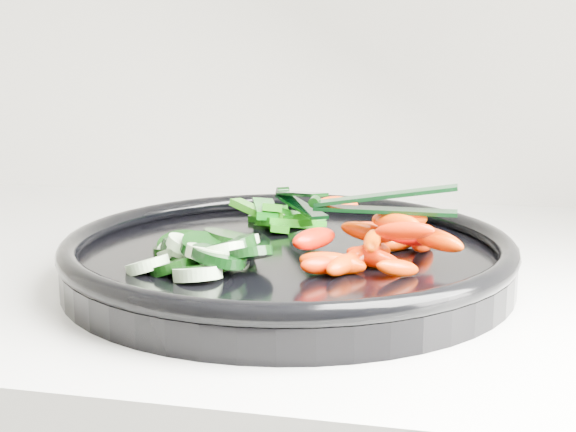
# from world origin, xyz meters

# --- Properties ---
(veggie_tray) EXTENTS (0.48, 0.48, 0.04)m
(veggie_tray) POSITION_xyz_m (-0.37, 1.63, 0.95)
(veggie_tray) COLOR black
(veggie_tray) RESTS_ON counter
(cucumber_pile) EXTENTS (0.12, 0.12, 0.04)m
(cucumber_pile) POSITION_xyz_m (-0.43, 1.59, 0.96)
(cucumber_pile) COLOR black
(cucumber_pile) RESTS_ON veggie_tray
(carrot_pile) EXTENTS (0.14, 0.13, 0.05)m
(carrot_pile) POSITION_xyz_m (-0.29, 1.61, 0.97)
(carrot_pile) COLOR #F12E00
(carrot_pile) RESTS_ON veggie_tray
(pepper_pile) EXTENTS (0.10, 0.10, 0.04)m
(pepper_pile) POSITION_xyz_m (-0.40, 1.73, 0.96)
(pepper_pile) COLOR #186109
(pepper_pile) RESTS_ON veggie_tray
(tong_carrot) EXTENTS (0.11, 0.02, 0.02)m
(tong_carrot) POSITION_xyz_m (-0.29, 1.61, 1.00)
(tong_carrot) COLOR black
(tong_carrot) RESTS_ON carrot_pile
(tong_pepper) EXTENTS (0.07, 0.11, 0.02)m
(tong_pepper) POSITION_xyz_m (-0.38, 1.73, 0.98)
(tong_pepper) COLOR black
(tong_pepper) RESTS_ON pepper_pile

